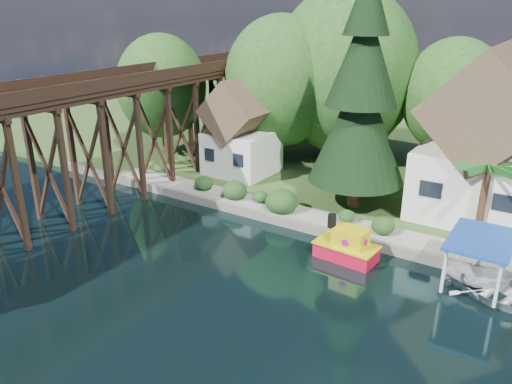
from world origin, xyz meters
TOP-DOWN VIEW (x-y plane):
  - ground at (0.00, 0.00)m, footprint 140.00×140.00m
  - bank at (0.00, 34.00)m, footprint 140.00×52.00m
  - seawall at (4.00, 8.00)m, footprint 60.00×0.40m
  - promenade at (6.00, 9.30)m, footprint 50.00×2.60m
  - trestle_bridge at (-16.00, 5.17)m, footprint 4.12×44.18m
  - house_left at (7.00, 16.00)m, footprint 7.64×8.64m
  - shed at (-11.00, 14.50)m, footprint 5.09×5.40m
  - bg_trees at (1.00, 21.25)m, footprint 49.90×13.30m
  - shrubs at (-4.60, 9.26)m, footprint 15.76×2.47m
  - conifer at (-0.27, 12.54)m, footprint 6.40×6.40m
  - palm_tree at (7.96, 11.72)m, footprint 3.85×3.85m
  - tugboat at (2.07, 6.05)m, footprint 3.63×2.16m
  - boat_white_a at (9.86, 6.15)m, footprint 5.24×4.53m
  - boat_canopy at (8.82, 6.79)m, footprint 3.50×4.34m

SIDE VIEW (x-z plane):
  - ground at x=0.00m, z-range 0.00..0.00m
  - bank at x=0.00m, z-range 0.00..0.50m
  - seawall at x=4.00m, z-range 0.00..0.62m
  - boat_white_a at x=9.86m, z-range 0.00..0.91m
  - promenade at x=6.00m, z-range 0.50..0.56m
  - tugboat at x=2.07m, z-range -0.51..2.03m
  - boat_canopy at x=8.82m, z-range -0.20..2.59m
  - shrubs at x=-4.60m, z-range 0.38..2.08m
  - shed at x=-11.00m, z-range -0.10..7.75m
  - palm_tree at x=7.96m, z-range 2.37..7.37m
  - house_left at x=7.00m, z-range -0.37..10.65m
  - trestle_bridge at x=-16.00m, z-range 0.70..10.00m
  - bg_trees at x=1.00m, z-range 2.00..12.57m
  - conifer at x=-0.27m, z-range 0.21..15.98m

